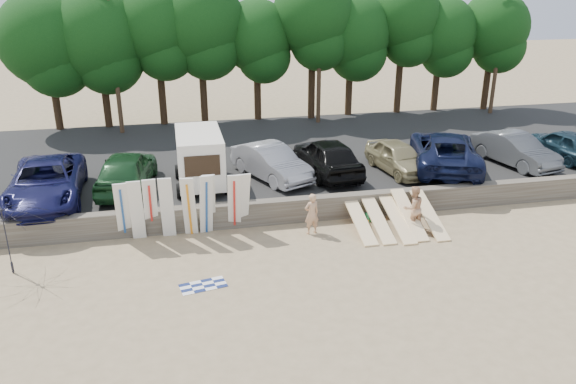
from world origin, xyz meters
name	(u,v)px	position (x,y,z in m)	size (l,w,h in m)	color
ground	(375,248)	(0.00, 0.00, 0.00)	(120.00, 120.00, 0.00)	tan
seawall	(351,205)	(0.00, 3.00, 0.50)	(44.00, 0.50, 1.00)	#6B6356
parking_lot	(308,155)	(0.00, 10.50, 0.35)	(44.00, 14.50, 0.70)	#282828
treeline	(256,29)	(-1.62, 17.53, 6.34)	(33.02, 5.70, 8.89)	#382616
utility_poles	(320,46)	(2.00, 16.00, 5.43)	(25.80, 0.26, 9.00)	#473321
box_trailer	(200,157)	(-5.98, 6.04, 2.07)	(2.20, 3.87, 2.44)	white
car_0	(46,182)	(-12.30, 5.55, 1.55)	(2.81, 6.09, 1.69)	#121340
car_1	(127,170)	(-9.14, 6.32, 1.57)	(2.05, 5.08, 1.73)	#153B1C
car_2	(271,162)	(-2.76, 6.40, 1.47)	(1.63, 4.67, 1.54)	#959499
car_3	(327,156)	(-0.10, 6.42, 1.57)	(2.06, 5.12, 1.75)	black
car_4	(398,157)	(3.29, 6.04, 1.43)	(1.71, 4.26, 1.45)	#8F845B
car_5	(444,150)	(5.65, 6.08, 1.59)	(2.96, 6.41, 1.78)	black
car_6	(515,150)	(9.30, 5.87, 1.47)	(1.63, 4.66, 1.54)	#4D5053
car_7	(564,144)	(12.22, 6.17, 1.47)	(1.82, 4.51, 1.54)	#132835
surfboard_upright_0	(123,211)	(-9.11, 2.50, 1.25)	(0.50, 0.06, 2.60)	white
surfboard_upright_1	(137,211)	(-8.59, 2.39, 1.27)	(0.50, 0.06, 2.60)	white
surfboard_upright_2	(151,207)	(-8.08, 2.64, 1.26)	(0.50, 0.06, 2.60)	white
surfboard_upright_3	(167,208)	(-7.47, 2.41, 1.28)	(0.50, 0.06, 2.60)	white
surfboard_upright_4	(189,207)	(-6.65, 2.36, 1.27)	(0.50, 0.06, 2.60)	white
surfboard_upright_5	(209,203)	(-5.89, 2.64, 1.26)	(0.50, 0.06, 2.60)	white
surfboard_upright_6	(206,205)	(-6.00, 2.43, 1.27)	(0.50, 0.06, 2.60)	white
surfboard_upright_7	(234,202)	(-4.91, 2.49, 1.25)	(0.50, 0.06, 2.60)	white
surfboard_upright_8	(243,201)	(-4.57, 2.55, 1.25)	(0.50, 0.06, 2.60)	white
surfboard_low_0	(360,220)	(-0.07, 1.57, 0.44)	(0.56, 3.00, 0.07)	#FFDBA0
surfboard_low_1	(378,219)	(0.64, 1.52, 0.47)	(0.56, 3.00, 0.07)	#FFDBA0
surfboard_low_2	(397,219)	(1.41, 1.37, 0.45)	(0.56, 3.00, 0.07)	#FFDBA0
surfboard_low_3	(409,214)	(1.95, 1.48, 0.56)	(0.56, 3.00, 0.07)	#FFDBA0
surfboard_low_4	(429,215)	(2.76, 1.35, 0.52)	(0.56, 3.00, 0.07)	#FFDBA0
beachgoer_a	(312,214)	(-2.01, 1.72, 0.83)	(0.61, 0.40, 1.67)	tan
beachgoer_b	(413,208)	(2.01, 1.29, 0.91)	(0.88, 0.69, 1.82)	tan
cooler	(371,217)	(0.69, 2.40, 0.16)	(0.38, 0.30, 0.32)	#2A9A56
gear_bag	(364,223)	(0.27, 2.02, 0.11)	(0.30, 0.25, 0.22)	orange
beach_towel	(203,286)	(-6.44, -1.40, 0.01)	(1.50, 1.50, 0.00)	white
beach_umbrella	(8,241)	(-12.67, 0.72, 1.25)	(2.73, 2.78, 2.50)	black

